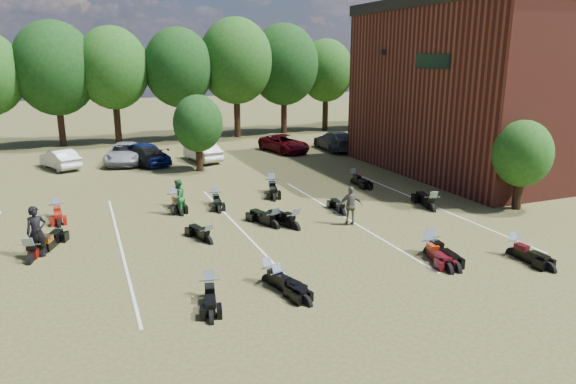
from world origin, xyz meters
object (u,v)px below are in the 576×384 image
person_black (37,232)px  person_green (178,197)px  motorcycle_7 (32,262)px  person_grey (351,206)px  car_4 (147,154)px  motorcycle_3 (269,283)px

person_black → person_green: (5.82, 3.34, -0.13)m
motorcycle_7 → person_black: bearing=-106.6°
person_grey → motorcycle_7: size_ratio=0.73×
person_black → person_grey: 12.68m
person_black → person_grey: person_black is taller
person_grey → motorcycle_7: 12.93m
person_grey → motorcycle_7: bearing=17.8°
car_4 → motorcycle_3: car_4 is taller
person_green → car_4: bearing=-133.6°
motorcycle_3 → motorcycle_7: size_ratio=0.88×
person_green → person_grey: bearing=104.3°
car_4 → person_black: (-5.96, -15.87, 0.21)m
person_black → motorcycle_3: bearing=-49.8°
car_4 → person_black: size_ratio=2.29×
motorcycle_7 → person_green: bearing=-135.3°
person_black → person_green: size_ratio=1.15×
car_4 → person_black: 16.95m
person_black → person_grey: bearing=-17.6°
person_grey → car_4: bearing=-48.1°
person_black → motorcycle_3: 9.03m
person_black → person_grey: size_ratio=1.12×
car_4 → person_black: bearing=-130.4°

